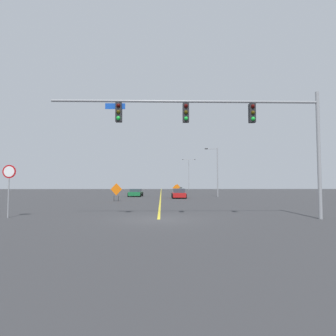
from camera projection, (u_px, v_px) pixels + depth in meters
name	position (u px, v px, depth m)	size (l,w,h in m)	color
ground	(159.00, 220.00, 15.37)	(192.36, 192.36, 0.00)	#38383A
road_centre_stripe	(161.00, 192.00, 68.70)	(0.16, 106.86, 0.01)	yellow
traffic_signal_assembly	(222.00, 121.00, 15.74)	(14.91, 0.44, 7.10)	gray
stop_sign	(9.00, 181.00, 16.23)	(0.76, 0.07, 3.01)	gray
street_lamp_near_left	(217.00, 169.00, 42.87)	(1.99, 0.24, 7.42)	gray
street_lamp_mid_left	(189.00, 172.00, 90.49)	(4.31, 0.24, 9.91)	gray
construction_sign_median_far	(177.00, 188.00, 56.18)	(1.20, 0.30, 1.94)	orange
construction_sign_median_near	(176.00, 189.00, 47.92)	(1.17, 0.26, 1.86)	orange
construction_sign_right_lane	(116.00, 190.00, 31.95)	(1.35, 0.37, 2.02)	orange
car_yellow_distant	(178.00, 190.00, 61.63)	(1.99, 4.05, 1.26)	gold
car_green_near	(136.00, 193.00, 44.23)	(2.15, 4.12, 1.18)	#196B38
car_red_passing	(179.00, 194.00, 38.91)	(1.98, 4.28, 1.31)	red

